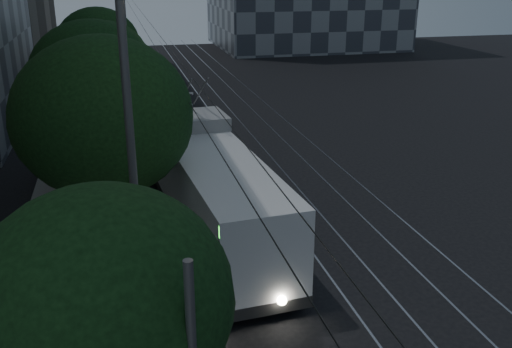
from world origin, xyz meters
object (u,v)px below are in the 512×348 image
Objects in this scene: pickup_silver at (160,151)px; streetlamp_near at (147,114)px; car_white_d at (141,77)px; trolleybus at (210,187)px; car_white_b at (170,110)px; streetlamp_far at (133,30)px; car_white_c at (162,92)px; car_white_a at (169,131)px.

pickup_silver is 16.36m from streetlamp_near.
trolleybus is at bearing -74.23° from car_white_d.
car_white_b is at bearing -71.02° from car_white_d.
streetlamp_far is at bearing 88.54° from streetlamp_near.
streetlamp_near is at bearing -91.46° from streetlamp_far.
car_white_c is at bearing 84.89° from streetlamp_near.
car_white_c is 7.26m from car_white_d.
car_white_c is 8.88m from streetlamp_far.
pickup_silver is 21.80m from car_white_d.
streetlamp_near reaches higher than pickup_silver.
trolleybus is at bearing -83.41° from streetlamp_far.
car_white_a is at bearing 70.95° from pickup_silver.
car_white_a is at bearing 87.04° from trolleybus.
car_white_a is 0.33× the size of streetlamp_near.
streetlamp_near is at bearing -78.38° from car_white_d.
pickup_silver is 8.72m from car_white_b.
car_white_b is 13.25m from car_white_d.
car_white_a is (0.88, 3.93, -0.11)m from pickup_silver.
streetlamp_far reaches higher than car_white_d.
car_white_b reaches higher than car_white_d.
car_white_a is (-0.36, 12.47, -1.20)m from trolleybus.
trolleybus is 1.23× the size of streetlamp_near.
car_white_d is 15.00m from streetlamp_far.
trolleybus is 17.17m from car_white_b.
car_white_c is 0.44× the size of streetlamp_far.
streetlamp_near is (-1.24, -15.29, 5.68)m from pickup_silver.
pickup_silver is at bearing -85.21° from streetlamp_far.
car_white_d is at bearing 74.01° from car_white_a.
car_white_a is 0.81× the size of car_white_c.
car_white_d is at bearing 87.21° from trolleybus.
streetlamp_far is (0.59, 23.08, -0.40)m from streetlamp_near.
car_white_b reaches higher than car_white_c.
trolleybus is 2.99× the size of car_white_c.
car_white_d is 0.38× the size of streetlamp_near.
car_white_b is 0.49× the size of streetlamp_near.
car_white_b is at bearing -65.99° from car_white_c.
streetlamp_far is (-0.65, 7.80, 5.28)m from pickup_silver.
streetlamp_near is 23.10m from streetlamp_far.
car_white_b is 1.28× the size of car_white_d.
car_white_c is at bearing 77.93° from pickup_silver.
pickup_silver is at bearing -120.50° from car_white_a.
car_white_b is (0.20, 17.14, -1.05)m from trolleybus.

